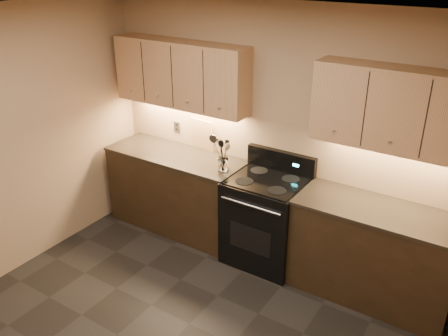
{
  "coord_description": "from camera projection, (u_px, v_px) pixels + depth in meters",
  "views": [
    {
      "loc": [
        2.01,
        -2.09,
        3.01
      ],
      "look_at": [
        -0.29,
        1.45,
        1.06
      ],
      "focal_mm": 38.0,
      "sensor_mm": 36.0,
      "label": 1
    }
  ],
  "objects": [
    {
      "name": "cutting_board",
      "position": [
        202.0,
        135.0,
        5.33
      ],
      "size": [
        0.3,
        0.1,
        0.37
      ],
      "primitive_type": "cube",
      "rotation": [
        0.12,
        0.0,
        -0.12
      ],
      "color": "tan",
      "rests_on": "counter_left"
    },
    {
      "name": "steel_spatula",
      "position": [
        227.0,
        152.0,
        4.82
      ],
      "size": [
        0.2,
        0.15,
        0.39
      ],
      "primitive_type": null,
      "rotation": [
        0.2,
        -0.23,
        -0.27
      ],
      "color": "silver",
      "rests_on": "utensil_crock"
    },
    {
      "name": "stove",
      "position": [
        266.0,
        219.0,
        4.89
      ],
      "size": [
        0.76,
        0.68,
        1.14
      ],
      "color": "black",
      "rests_on": "ground"
    },
    {
      "name": "wall_back",
      "position": [
        277.0,
        134.0,
        4.82
      ],
      "size": [
        4.0,
        0.04,
        2.6
      ],
      "primitive_type": "cube",
      "color": "#A38160",
      "rests_on": "ground"
    },
    {
      "name": "steel_skimmer",
      "position": [
        224.0,
        153.0,
        4.81
      ],
      "size": [
        0.22,
        0.12,
        0.38
      ],
      "primitive_type": null,
      "rotation": [
        0.07,
        -0.36,
        0.04
      ],
      "color": "silver",
      "rests_on": "utensil_crock"
    },
    {
      "name": "ceiling",
      "position": [
        130.0,
        27.0,
        2.76
      ],
      "size": [
        4.0,
        4.0,
        0.0
      ],
      "primitive_type": "plane",
      "rotation": [
        3.14,
        0.0,
        0.0
      ],
      "color": "silver",
      "rests_on": "wall_back"
    },
    {
      "name": "outlet_plate",
      "position": [
        177.0,
        127.0,
        5.54
      ],
      "size": [
        0.08,
        0.01,
        0.12
      ],
      "primitive_type": "cube",
      "color": "#B2B5BA",
      "rests_on": "wall_back"
    },
    {
      "name": "black_spoon",
      "position": [
        223.0,
        153.0,
        4.84
      ],
      "size": [
        0.09,
        0.14,
        0.35
      ],
      "primitive_type": null,
      "rotation": [
        0.22,
        0.04,
        0.14
      ],
      "color": "black",
      "rests_on": "utensil_crock"
    },
    {
      "name": "upper_cab_left",
      "position": [
        181.0,
        74.0,
        5.04
      ],
      "size": [
        1.6,
        0.3,
        0.7
      ],
      "primitive_type": "cube",
      "color": "tan",
      "rests_on": "wall_back"
    },
    {
      "name": "counter_left",
      "position": [
        177.0,
        191.0,
        5.49
      ],
      "size": [
        1.62,
        0.62,
        0.93
      ],
      "color": "black",
      "rests_on": "ground"
    },
    {
      "name": "upper_cab_right",
      "position": [
        399.0,
        110.0,
        3.92
      ],
      "size": [
        1.44,
        0.3,
        0.7
      ],
      "primitive_type": "cube",
      "color": "tan",
      "rests_on": "wall_back"
    },
    {
      "name": "counter_right",
      "position": [
        372.0,
        253.0,
        4.36
      ],
      "size": [
        1.46,
        0.62,
        0.93
      ],
      "color": "black",
      "rests_on": "ground"
    },
    {
      "name": "wooden_spoon",
      "position": [
        220.0,
        156.0,
        4.84
      ],
      "size": [
        0.13,
        0.12,
        0.29
      ],
      "primitive_type": null,
      "rotation": [
        -0.12,
        0.28,
        0.26
      ],
      "color": "tan",
      "rests_on": "utensil_crock"
    },
    {
      "name": "black_turner",
      "position": [
        223.0,
        155.0,
        4.82
      ],
      "size": [
        0.09,
        0.18,
        0.33
      ],
      "primitive_type": null,
      "rotation": [
        -0.29,
        0.06,
        0.18
      ],
      "color": "black",
      "rests_on": "utensil_crock"
    },
    {
      "name": "utensil_crock",
      "position": [
        223.0,
        164.0,
        4.88
      ],
      "size": [
        0.13,
        0.13,
        0.14
      ],
      "color": "white",
      "rests_on": "counter_left"
    }
  ]
}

